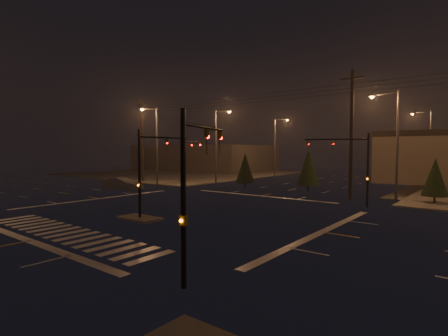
{
  "coord_description": "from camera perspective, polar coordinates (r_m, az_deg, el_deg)",
  "views": [
    {
      "loc": [
        18.64,
        -18.72,
        4.64
      ],
      "look_at": [
        -0.68,
        5.99,
        3.0
      ],
      "focal_mm": 28.0,
      "sensor_mm": 36.0,
      "label": 1
    }
  ],
  "objects": [
    {
      "name": "utility_pole_1",
      "position": [
        34.44,
        20.09,
        5.29
      ],
      "size": [
        2.2,
        0.32,
        12.0
      ],
      "color": "black",
      "rests_on": "ground"
    },
    {
      "name": "signal_mast_nw",
      "position": [
        40.31,
        -6.25,
        1.77
      ],
      "size": [
        4.84,
        1.86,
        6.0
      ],
      "color": "black",
      "rests_on": "ground"
    },
    {
      "name": "conifer_3",
      "position": [
        41.87,
        3.46,
        0.03
      ],
      "size": [
        2.28,
        2.28,
        4.26
      ],
      "color": "black",
      "rests_on": "ground"
    },
    {
      "name": "signal_mast_ne",
      "position": [
        30.28,
        20.45,
        1.2
      ],
      "size": [
        4.84,
        1.86,
        6.0
      ],
      "color": "black",
      "rests_on": "ground"
    },
    {
      "name": "car_crossing",
      "position": [
        40.96,
        -16.3,
        -2.56
      ],
      "size": [
        4.92,
        3.07,
        1.53
      ],
      "primitive_type": "imported",
      "rotation": [
        0.0,
        0.0,
        1.91
      ],
      "color": "#53575A",
      "rests_on": "ground"
    },
    {
      "name": "streetlight_1",
      "position": [
        47.32,
        -1.06,
        4.4
      ],
      "size": [
        2.77,
        0.32,
        10.0
      ],
      "color": "#38383A",
      "rests_on": "ground"
    },
    {
      "name": "stop_bar_far",
      "position": [
        35.39,
        5.9,
        -4.55
      ],
      "size": [
        16.0,
        0.5,
        0.01
      ],
      "primitive_type": "cube",
      "color": "beige",
      "rests_on": "ground"
    },
    {
      "name": "streetlight_3",
      "position": [
        35.53,
        25.99,
        4.57
      ],
      "size": [
        2.77,
        0.32,
        10.0
      ],
      "color": "#38383A",
      "rests_on": "ground"
    },
    {
      "name": "streetlight_4",
      "position": [
        55.23,
        30.34,
        3.79
      ],
      "size": [
        2.77,
        0.32,
        10.0
      ],
      "color": "#38383A",
      "rests_on": "ground"
    },
    {
      "name": "streetlight_5",
      "position": [
        45.78,
        -11.2,
        4.39
      ],
      "size": [
        0.32,
        2.77,
        10.0
      ],
      "color": "#38383A",
      "rests_on": "ground"
    },
    {
      "name": "conifer_4",
      "position": [
        39.75,
        13.6,
        0.11
      ],
      "size": [
        2.56,
        2.56,
        4.7
      ],
      "color": "black",
      "rests_on": "ground"
    },
    {
      "name": "signal_mast_se",
      "position": [
        12.33,
        -5.13,
        -1.36
      ],
      "size": [
        1.55,
        3.87,
        6.0
      ],
      "color": "black",
      "rests_on": "ground"
    },
    {
      "name": "ground",
      "position": [
        26.82,
        -6.8,
        -6.99
      ],
      "size": [
        140.0,
        140.0,
        0.0
      ],
      "primitive_type": "plane",
      "color": "black",
      "rests_on": "ground"
    },
    {
      "name": "median_island",
      "position": [
        24.19,
        -13.56,
        -7.97
      ],
      "size": [
        3.0,
        1.6,
        0.15
      ],
      "primitive_type": "cube",
      "color": "#4D4A45",
      "rests_on": "ground"
    },
    {
      "name": "signal_mast_median",
      "position": [
        24.35,
        -11.95,
        0.84
      ],
      "size": [
        0.25,
        4.59,
        6.0
      ],
      "color": "black",
      "rests_on": "ground"
    },
    {
      "name": "sidewalk_nw",
      "position": [
        69.0,
        -6.91,
        -0.83
      ],
      "size": [
        36.0,
        36.0,
        0.12
      ],
      "primitive_type": "cube",
      "color": "#4D4A45",
      "rests_on": "ground"
    },
    {
      "name": "commercial_block",
      "position": [
        81.04,
        -3.43,
        1.69
      ],
      "size": [
        30.0,
        18.0,
        5.6
      ],
      "primitive_type": "cube",
      "color": "#433C3B",
      "rests_on": "ground"
    },
    {
      "name": "stop_bar_near",
      "position": [
        20.7,
        -29.18,
        -10.33
      ],
      "size": [
        16.0,
        0.5,
        0.01
      ],
      "primitive_type": "cube",
      "color": "beige",
      "rests_on": "ground"
    },
    {
      "name": "utility_pole_0",
      "position": [
        52.2,
        -13.17,
        4.55
      ],
      "size": [
        2.2,
        0.32,
        12.0
      ],
      "color": "black",
      "rests_on": "ground"
    },
    {
      "name": "streetlight_2",
      "position": [
        60.58,
        8.55,
        4.06
      ],
      "size": [
        2.77,
        0.32,
        10.0
      ],
      "color": "#38383A",
      "rests_on": "ground"
    },
    {
      "name": "crosswalk",
      "position": [
        21.53,
        -24.19,
        -9.71
      ],
      "size": [
        15.0,
        2.6,
        0.01
      ],
      "primitive_type": "cube",
      "color": "beige",
      "rests_on": "ground"
    },
    {
      "name": "conifer_0",
      "position": [
        34.7,
        31.2,
        -1.26
      ],
      "size": [
        2.09,
        2.09,
        3.96
      ],
      "color": "black",
      "rests_on": "ground"
    }
  ]
}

